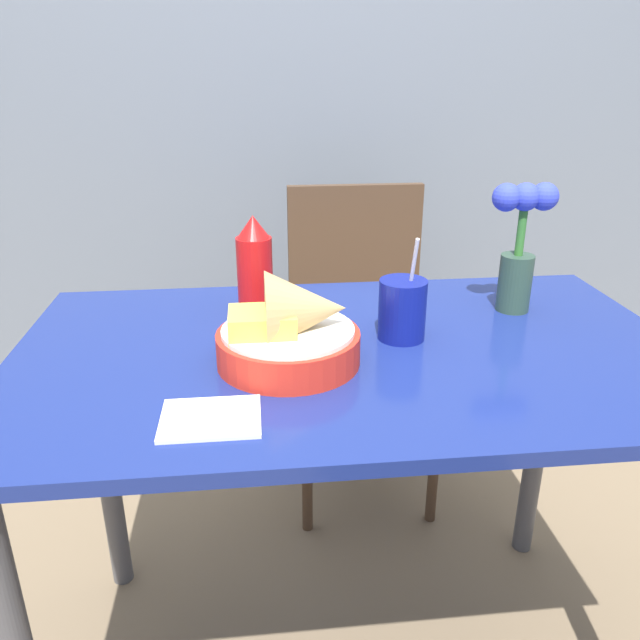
% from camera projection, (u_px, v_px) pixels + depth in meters
% --- Properties ---
extents(wall_window, '(7.00, 0.06, 2.60)m').
position_uv_depth(wall_window, '(298.00, 43.00, 1.98)').
color(wall_window, slate).
rests_on(wall_window, ground_plane).
extents(dining_table, '(1.19, 0.71, 0.77)m').
position_uv_depth(dining_table, '(350.00, 403.00, 1.16)').
color(dining_table, navy).
rests_on(dining_table, ground_plane).
extents(chair_far_window, '(0.40, 0.40, 0.91)m').
position_uv_depth(chair_far_window, '(358.00, 315.00, 1.86)').
color(chair_far_window, '#473323').
rests_on(chair_far_window, ground_plane).
extents(food_basket, '(0.24, 0.24, 0.16)m').
position_uv_depth(food_basket, '(293.00, 331.00, 1.03)').
color(food_basket, red).
rests_on(food_basket, dining_table).
extents(ketchup_bottle, '(0.07, 0.07, 0.20)m').
position_uv_depth(ketchup_bottle, '(255.00, 267.00, 1.23)').
color(ketchup_bottle, red).
rests_on(ketchup_bottle, dining_table).
extents(drink_cup, '(0.09, 0.09, 0.20)m').
position_uv_depth(drink_cup, '(402.00, 311.00, 1.13)').
color(drink_cup, navy).
rests_on(drink_cup, dining_table).
extents(flower_vase, '(0.13, 0.07, 0.26)m').
position_uv_depth(flower_vase, '(520.00, 242.00, 1.23)').
color(flower_vase, '#2D4738').
rests_on(flower_vase, dining_table).
extents(napkin, '(0.14, 0.11, 0.01)m').
position_uv_depth(napkin, '(211.00, 418.00, 0.88)').
color(napkin, white).
rests_on(napkin, dining_table).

